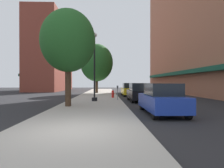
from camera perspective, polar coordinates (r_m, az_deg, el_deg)
ground_plane at (r=24.80m, az=5.21°, el=-3.54°), size 90.00×90.00×0.00m
sidewalk_slab at (r=25.63m, az=-3.99°, el=-3.28°), size 4.80×50.00×0.12m
building_far_background at (r=45.60m, az=-17.21°, el=8.12°), size 6.80×18.00×15.75m
lamppost at (r=17.06m, az=-5.12°, el=5.44°), size 0.48×0.48×5.90m
fire_hydrant at (r=20.92m, az=0.22°, el=-2.85°), size 0.33×0.26×0.79m
parking_meter_near at (r=18.04m, az=1.61°, el=-2.00°), size 0.14×0.09×1.31m
tree_near at (r=13.83m, az=-12.61°, el=12.03°), size 3.66×3.66×6.50m
tree_mid at (r=30.61m, az=-4.46°, el=6.15°), size 5.02×5.02×7.55m
car_blue at (r=10.98m, az=14.21°, el=-4.27°), size 1.80×4.30×1.66m
car_black at (r=18.09m, az=7.82°, el=-2.44°), size 1.80×4.30×1.66m
car_yellow at (r=25.35m, az=5.05°, el=-1.63°), size 1.80×4.30×1.66m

